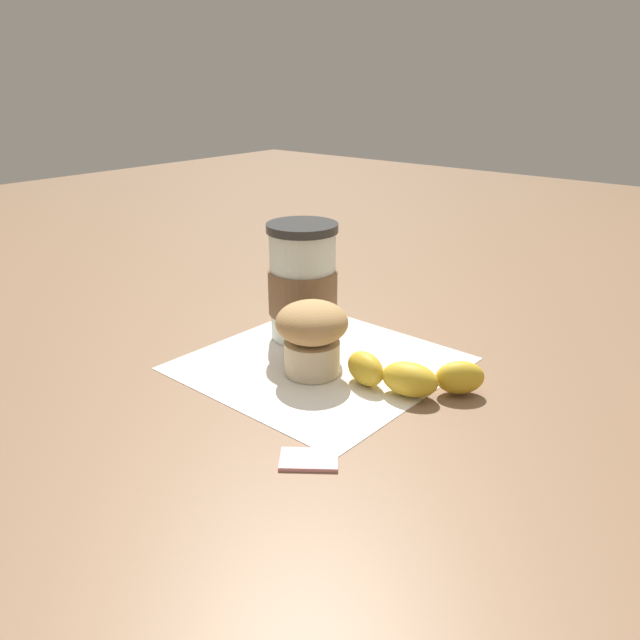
{
  "coord_description": "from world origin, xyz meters",
  "views": [
    {
      "loc": [
        0.41,
        -0.49,
        0.31
      ],
      "look_at": [
        0.0,
        0.0,
        0.05
      ],
      "focal_mm": 35.0,
      "sensor_mm": 36.0,
      "label": 1
    }
  ],
  "objects_px": {
    "muffin": "(312,334)",
    "sugar_packet": "(309,458)",
    "coffee_cup": "(303,284)",
    "banana": "(412,375)"
  },
  "relations": [
    {
      "from": "muffin",
      "to": "sugar_packet",
      "type": "distance_m",
      "value": 0.17
    },
    {
      "from": "muffin",
      "to": "banana",
      "type": "height_order",
      "value": "muffin"
    },
    {
      "from": "muffin",
      "to": "sugar_packet",
      "type": "bearing_deg",
      "value": -50.61
    },
    {
      "from": "coffee_cup",
      "to": "sugar_packet",
      "type": "height_order",
      "value": "coffee_cup"
    },
    {
      "from": "coffee_cup",
      "to": "muffin",
      "type": "height_order",
      "value": "coffee_cup"
    },
    {
      "from": "banana",
      "to": "sugar_packet",
      "type": "distance_m",
      "value": 0.16
    },
    {
      "from": "banana",
      "to": "sugar_packet",
      "type": "relative_size",
      "value": 2.85
    },
    {
      "from": "banana",
      "to": "sugar_packet",
      "type": "bearing_deg",
      "value": -90.15
    },
    {
      "from": "coffee_cup",
      "to": "banana",
      "type": "distance_m",
      "value": 0.19
    },
    {
      "from": "banana",
      "to": "muffin",
      "type": "bearing_deg",
      "value": -163.0
    }
  ]
}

